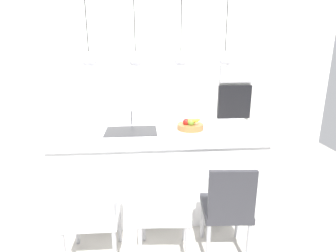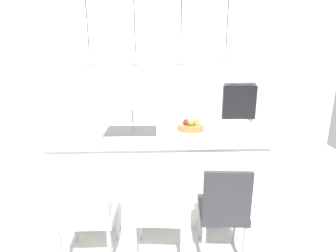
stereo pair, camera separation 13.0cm
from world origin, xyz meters
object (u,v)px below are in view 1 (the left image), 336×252
Objects in this scene: chair_middle at (164,210)px; chair_far at (227,207)px; chair_near at (90,213)px; oven at (234,102)px; microwave at (236,72)px; fruit_bowl at (190,125)px.

chair_far reaches higher than chair_middle.
oven is at bearing 50.83° from chair_near.
chair_middle is at bearing 0.55° from chair_near.
microwave is 0.60× the size of chair_far.
chair_middle is (-1.37, -2.43, -0.44)m from oven.
chair_far is at bearing -77.64° from fruit_bowl.
microwave reaches higher than chair_near.
microwave reaches higher than chair_middle.
oven is (1.01, 1.57, -0.05)m from fruit_bowl.
chair_near is at bearing -129.17° from microwave.
chair_middle is at bearing 179.33° from chair_far.
microwave is 0.50m from oven.
chair_middle is 0.94× the size of chair_far.
microwave is 3.28m from chair_near.
fruit_bowl is 1.92m from microwave.
oven reaches higher than fruit_bowl.
chair_far is at bearing -0.67° from chair_middle.
fruit_bowl is at bearing 102.36° from chair_far.
oven is 0.64× the size of chair_near.
chair_near is (-1.99, -2.44, -0.93)m from microwave.
microwave reaches higher than oven.
oven is 2.83m from chair_middle.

